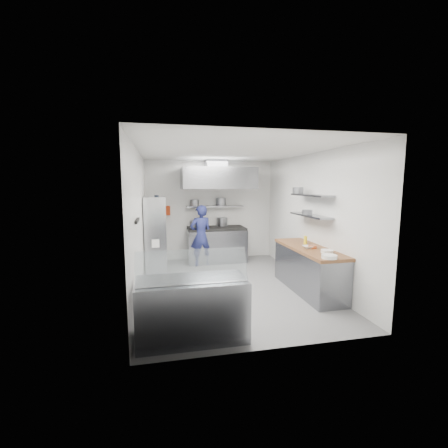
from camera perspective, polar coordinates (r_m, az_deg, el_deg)
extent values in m
plane|color=slate|center=(6.49, 1.12, -11.71)|extent=(5.00, 5.00, 0.00)
plane|color=silver|center=(6.16, 1.19, 13.71)|extent=(5.00, 5.00, 0.00)
cube|color=white|center=(8.61, -2.62, 2.63)|extent=(3.60, 2.80, 0.02)
cube|color=white|center=(3.80, 9.72, -3.81)|extent=(3.60, 2.80, 0.02)
cube|color=white|center=(6.02, -15.78, 0.21)|extent=(2.80, 5.00, 0.02)
cube|color=white|center=(6.80, 16.10, 1.01)|extent=(2.80, 5.00, 0.02)
cube|color=gray|center=(8.37, -1.45, -4.08)|extent=(1.60, 0.80, 0.90)
cube|color=black|center=(8.29, -1.47, -0.83)|extent=(1.57, 0.78, 0.06)
cylinder|color=slate|center=(8.19, -5.49, -0.04)|extent=(0.31, 0.31, 0.20)
cylinder|color=slate|center=(8.56, -0.37, 0.46)|extent=(0.30, 0.30, 0.24)
cube|color=gray|center=(8.46, -1.78, 3.36)|extent=(1.60, 0.30, 0.04)
cylinder|color=slate|center=(8.35, -5.63, 4.03)|extent=(0.24, 0.24, 0.18)
cylinder|color=slate|center=(8.53, -0.60, 4.28)|extent=(0.28, 0.28, 0.22)
cube|color=gray|center=(8.03, -1.27, 8.71)|extent=(1.90, 1.15, 0.55)
cube|color=slate|center=(8.26, -1.57, 11.31)|extent=(0.55, 0.55, 0.24)
cube|color=#A62D0D|center=(8.43, -10.97, 2.53)|extent=(0.22, 0.10, 0.26)
imported|color=navy|center=(7.88, -4.42, -2.22)|extent=(0.65, 0.49, 1.61)
cube|color=silver|center=(7.43, -12.88, -2.04)|extent=(0.50, 0.90, 1.85)
cube|color=white|center=(7.11, -12.89, -3.49)|extent=(0.17, 0.21, 0.19)
cube|color=yellow|center=(7.46, -12.96, 0.91)|extent=(0.13, 0.16, 0.15)
cylinder|color=black|center=(7.20, -12.70, 4.67)|extent=(0.10, 0.10, 0.18)
cube|color=black|center=(5.11, -16.21, 0.61)|extent=(0.04, 0.55, 0.05)
cube|color=gray|center=(6.32, 15.75, -8.53)|extent=(0.62, 2.00, 0.84)
cube|color=brown|center=(6.21, 15.90, -4.54)|extent=(0.65, 2.04, 0.06)
cylinder|color=white|center=(5.38, 19.42, -5.88)|extent=(0.26, 0.26, 0.06)
cylinder|color=white|center=(5.78, 19.04, -4.96)|extent=(0.22, 0.22, 0.06)
cylinder|color=#D76F3C|center=(6.12, 16.49, -4.17)|extent=(0.17, 0.17, 0.06)
cylinder|color=yellow|center=(6.44, 15.25, -3.00)|extent=(0.07, 0.07, 0.18)
imported|color=white|center=(6.09, 15.71, -4.24)|extent=(0.21, 0.21, 0.05)
cube|color=gray|center=(6.45, 16.12, 1.56)|extent=(0.30, 1.30, 0.04)
cube|color=gray|center=(6.42, 16.26, 5.29)|extent=(0.30, 1.30, 0.04)
cylinder|color=slate|center=(6.40, 15.56, 2.17)|extent=(0.21, 0.21, 0.10)
cylinder|color=slate|center=(6.78, 13.90, 6.24)|extent=(0.23, 0.23, 0.14)
cube|color=gray|center=(4.34, -6.08, -15.82)|extent=(1.50, 0.70, 0.85)
cube|color=silver|center=(4.01, -6.03, -8.00)|extent=(1.47, 0.19, 0.42)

